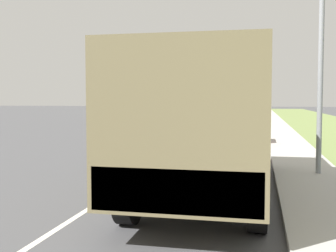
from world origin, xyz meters
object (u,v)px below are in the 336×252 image
(military_truck, at_px, (209,119))
(car_second_ahead, at_px, (241,117))
(car_nearest_ahead, at_px, (236,130))
(lamp_post, at_px, (313,22))

(military_truck, height_order, car_second_ahead, military_truck)
(car_nearest_ahead, bearing_deg, car_second_ahead, 91.48)
(military_truck, relative_size, lamp_post, 1.15)
(car_nearest_ahead, xyz_separation_m, lamp_post, (2.42, -7.85, 3.47))
(car_nearest_ahead, distance_m, lamp_post, 8.92)
(lamp_post, bearing_deg, military_truck, -131.54)
(military_truck, bearing_deg, lamp_post, 48.46)
(car_nearest_ahead, height_order, lamp_post, lamp_post)
(military_truck, relative_size, car_second_ahead, 1.80)
(lamp_post, bearing_deg, car_second_ahead, 96.81)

